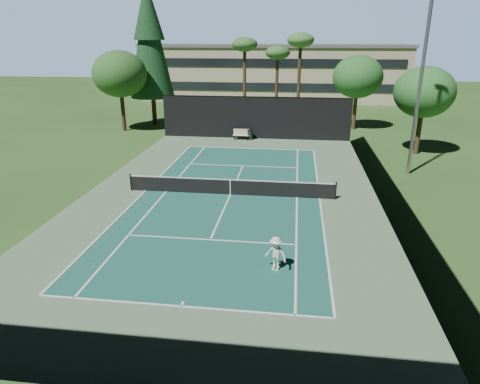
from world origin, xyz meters
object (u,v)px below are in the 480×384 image
Objects in this scene: tennis_ball_d at (186,167)px; park_bench at (241,134)px; tennis_net at (230,186)px; tennis_ball_b at (224,190)px; trash_bin at (250,135)px; player at (276,254)px; tennis_ball_c at (252,178)px; tennis_ball_a at (95,264)px.

park_bench is (2.92, 9.88, 0.51)m from tennis_ball_d.
tennis_ball_b is (-0.56, 0.79, -0.52)m from tennis_net.
tennis_net is 15.42m from trash_bin.
tennis_ball_d is at bearing 142.09° from player.
player reaches higher than park_bench.
park_bench is at bearing 92.85° from tennis_ball_b.
tennis_ball_a is at bearing -113.04° from tennis_ball_c.
player is 16.11m from tennis_ball_d.
tennis_ball_d reaches higher than tennis_ball_b.
park_bench is at bearing 94.77° from tennis_net.
tennis_net is 3.72m from tennis_ball_c.
tennis_ball_a is 0.87× the size of tennis_ball_b.
tennis_ball_d is (-5.22, 1.92, 0.01)m from tennis_ball_c.
tennis_ball_a is 14.05m from tennis_ball_c.
tennis_ball_c is at bearing 66.96° from tennis_ball_a.
player is (3.25, -8.81, 0.20)m from tennis_net.
tennis_ball_c is at bearing 73.84° from tennis_net.
tennis_ball_d is at bearing 159.85° from tennis_ball_c.
player is 10.36m from tennis_ball_b.
tennis_ball_d is 0.08× the size of trash_bin.
tennis_ball_a is 0.85× the size of tennis_ball_d.
tennis_net is at bearing 64.53° from tennis_ball_a.
park_bench is at bearing 125.15° from player.
player is at bearing -62.43° from tennis_ball_d.
tennis_ball_d is (-3.64, 4.66, 0.00)m from tennis_ball_b.
tennis_ball_a is 0.04× the size of park_bench.
tennis_ball_d is 0.05× the size of park_bench.
player reaches higher than tennis_ball_d.
park_bench reaches higher than tennis_ball_c.
player is at bearing 4.25° from tennis_ball_a.
tennis_ball_a is at bearing -115.47° from tennis_net.
tennis_ball_b is at bearing -90.51° from trash_bin.
park_bench reaches higher than tennis_ball_d.
tennis_ball_a is at bearing -97.36° from park_bench.
tennis_ball_c is at bearing -83.04° from trash_bin.
tennis_ball_c is (1.02, 3.54, -0.53)m from tennis_net.
tennis_ball_a is 0.07× the size of trash_bin.
trash_bin is (-1.45, 11.88, 0.45)m from tennis_ball_c.
tennis_ball_c is 5.56m from tennis_ball_d.
tennis_ball_b is 0.05× the size of park_bench.
tennis_ball_d is at bearing 127.99° from tennis_ball_b.
trash_bin is at bearing 80.73° from tennis_ball_a.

